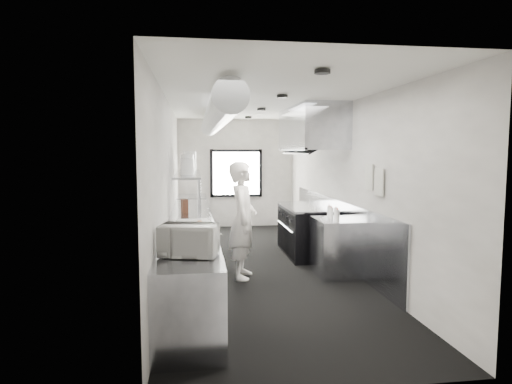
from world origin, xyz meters
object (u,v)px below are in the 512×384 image
object	(u,v)px
cutting_board	(194,223)
plate_stack_c	(187,163)
squeeze_bottle_c	(331,213)
line_cook	(243,220)
plate_stack_d	(190,161)
knife_block	(185,206)
plate_stack_b	(187,166)
squeeze_bottle_e	(329,211)
squeeze_bottle_d	(329,212)
range	(307,230)
exhaust_hood	(311,129)
bottle_station	(336,247)
deli_tub_a	(176,245)
small_plate	(200,228)
squeeze_bottle_b	(336,214)
prep_counter	(191,249)
deli_tub_b	(176,244)
squeeze_bottle_a	(337,216)
far_work_table	(192,215)
pass_shelf	(189,175)
microwave	(189,240)
plate_stack_a	(187,167)

from	to	relation	value
cutting_board	plate_stack_c	xyz separation A→B (m)	(-0.11, 2.13, 0.83)
cutting_board	squeeze_bottle_c	distance (m)	2.18
line_cook	cutting_board	world-z (taller)	line_cook
squeeze_bottle_c	plate_stack_d	bearing A→B (deg)	132.63
knife_block	plate_stack_b	bearing A→B (deg)	69.61
squeeze_bottle_e	squeeze_bottle_d	bearing A→B (deg)	-107.22
range	knife_block	world-z (taller)	knife_block
squeeze_bottle_c	squeeze_bottle_d	xyz separation A→B (m)	(0.01, 0.16, 0.00)
exhaust_hood	range	world-z (taller)	exhaust_hood
bottle_station	deli_tub_a	bearing A→B (deg)	-143.90
small_plate	squeeze_bottle_b	world-z (taller)	squeeze_bottle_b
exhaust_hood	prep_counter	bearing A→B (deg)	-151.89
deli_tub_b	squeeze_bottle_a	world-z (taller)	squeeze_bottle_a
far_work_table	plate_stack_b	xyz separation A→B (m)	(-0.06, -2.47, 1.26)
exhaust_hood	plate_stack_c	size ratio (longest dim) A/B	6.39
cutting_board	line_cook	bearing A→B (deg)	10.35
pass_shelf	small_plate	bearing A→B (deg)	-85.56
exhaust_hood	knife_block	bearing A→B (deg)	-173.24
far_work_table	squeeze_bottle_c	size ratio (longest dim) A/B	6.64
microwave	deli_tub_a	size ratio (longest dim) A/B	4.03
cutting_board	squeeze_bottle_a	bearing A→B (deg)	-5.13
bottle_station	deli_tub_b	world-z (taller)	deli_tub_b
line_cook	small_plate	distance (m)	0.90
range	cutting_board	distance (m)	2.64
prep_counter	squeeze_bottle_a	world-z (taller)	squeeze_bottle_a
far_work_table	range	bearing A→B (deg)	-48.81
range	far_work_table	world-z (taller)	range
knife_block	squeeze_bottle_d	distance (m)	2.53
line_cook	squeeze_bottle_e	distance (m)	1.50
deli_tub_a	deli_tub_b	size ratio (longest dim) A/B	0.91
microwave	plate_stack_b	world-z (taller)	plate_stack_b
deli_tub_a	far_work_table	bearing A→B (deg)	88.57
range	plate_stack_d	xyz separation A→B (m)	(-2.21, 1.07, 1.30)
cutting_board	prep_counter	bearing A→B (deg)	99.64
deli_tub_a	squeeze_bottle_a	world-z (taller)	squeeze_bottle_a
plate_stack_b	plate_stack_c	bearing A→B (deg)	90.38
microwave	small_plate	bearing A→B (deg)	97.93
plate_stack_b	knife_block	bearing A→B (deg)	-99.02
line_cook	plate_stack_a	xyz separation A→B (m)	(-0.86, 1.01, 0.80)
pass_shelf	plate_stack_c	xyz separation A→B (m)	(-0.02, 0.35, 0.21)
cutting_board	plate_stack_b	size ratio (longest dim) A/B	2.33
squeeze_bottle_d	bottle_station	bearing A→B (deg)	-72.61
range	squeeze_bottle_c	distance (m)	1.47
plate_stack_b	squeeze_bottle_c	size ratio (longest dim) A/B	1.55
knife_block	plate_stack_d	bearing A→B (deg)	74.88
squeeze_bottle_b	squeeze_bottle_d	xyz separation A→B (m)	(-0.01, 0.31, -0.00)
range	squeeze_bottle_a	distance (m)	1.76
far_work_table	plate_stack_c	size ratio (longest dim) A/B	3.48
squeeze_bottle_e	deli_tub_b	bearing A→B (deg)	-139.23
far_work_table	small_plate	world-z (taller)	small_plate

